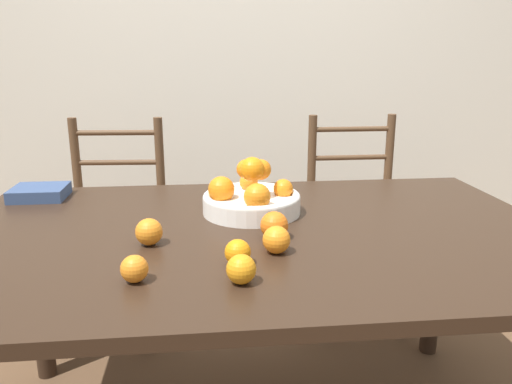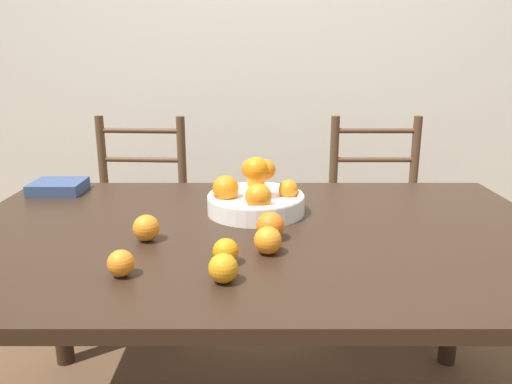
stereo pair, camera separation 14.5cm
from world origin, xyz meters
The scene contains 12 objects.
wall_back centered at (0.00, 1.56, 1.30)m, with size 8.00×0.06×2.60m.
dining_table centered at (0.00, 0.00, 0.66)m, with size 1.72×1.07×0.74m.
fruit_bowl centered at (0.00, 0.15, 0.79)m, with size 0.30×0.30×0.18m.
orange_loose_0 centered at (-0.30, -0.31, 0.77)m, with size 0.06×0.06×0.06m.
orange_loose_1 centered at (0.03, -0.18, 0.77)m, with size 0.07×0.07×0.07m.
orange_loose_2 centered at (-0.29, -0.09, 0.77)m, with size 0.07×0.07×0.07m.
orange_loose_3 centered at (-0.07, -0.24, 0.77)m, with size 0.06×0.06×0.06m.
orange_loose_4 centered at (0.04, -0.08, 0.78)m, with size 0.08×0.08×0.08m.
orange_loose_5 centered at (-0.07, -0.34, 0.77)m, with size 0.07×0.07×0.07m.
chair_left centered at (-0.54, 0.82, 0.47)m, with size 0.44×0.43×0.95m.
chair_right centered at (0.56, 0.82, 0.47)m, with size 0.42×0.40×0.95m.
book_stack centered at (-0.71, 0.40, 0.76)m, with size 0.18×0.16×0.04m.
Camera 2 is at (0.00, -1.34, 1.22)m, focal length 35.00 mm.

